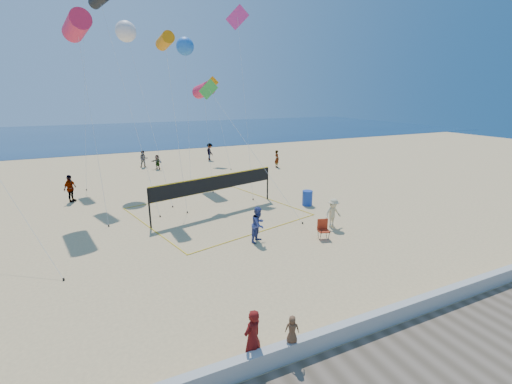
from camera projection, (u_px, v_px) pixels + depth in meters
name	position (u px, v px, depth m)	size (l,w,h in m)	color
ground	(246.00, 304.00, 12.36)	(120.00, 120.00, 0.00)	#D7B579
ocean	(120.00, 133.00, 66.42)	(140.00, 50.00, 0.03)	navy
seawall	(288.00, 352.00, 9.66)	(32.00, 0.30, 0.60)	#B1B1AC
woman	(252.00, 338.00, 9.40)	(0.63, 0.41, 1.72)	#640F0D
toddler	(292.00, 329.00, 9.51)	(0.40, 0.26, 0.82)	brown
bystander_a	(258.00, 224.00, 17.41)	(0.90, 0.70, 1.85)	navy
bystander_b	(333.00, 213.00, 19.25)	(1.10, 0.63, 1.70)	beige
far_person_0	(70.00, 188.00, 23.89)	(1.13, 0.47, 1.93)	gray
far_person_1	(157.00, 162.00, 34.32)	(1.36, 0.43, 1.47)	gray
far_person_2	(277.00, 159.00, 35.28)	(0.65, 0.43, 1.78)	gray
far_person_3	(144.00, 159.00, 35.24)	(0.85, 0.66, 1.74)	gray
far_person_4	(210.00, 152.00, 39.11)	(1.26, 0.72, 1.95)	gray
camp_chair	(323.00, 228.00, 17.85)	(0.68, 0.79, 1.15)	#A22912
trash_barrel	(307.00, 198.00, 23.25)	(0.68, 0.68, 1.02)	#183DA1
volleyball_net	(215.00, 187.00, 21.62)	(10.85, 10.74, 2.39)	black
kite_0	(77.00, 26.00, 20.28)	(1.80, 6.07, 12.01)	#D92045
kite_2	(165.00, 41.00, 21.10)	(0.90, 3.52, 10.98)	orange
kite_4	(215.00, 99.00, 22.97)	(3.82, 7.67, 8.32)	green
kite_5	(238.00, 27.00, 25.94)	(2.02, 5.63, 13.85)	#CE3086
kite_6	(126.00, 32.00, 26.29)	(2.18, 9.22, 12.73)	white
kite_7	(185.00, 46.00, 30.65)	(2.92, 8.34, 12.23)	blue
kite_9	(212.00, 88.00, 36.91)	(1.54, 6.04, 9.21)	orange
kite_10	(204.00, 90.00, 27.13)	(1.31, 4.31, 8.29)	#D92045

